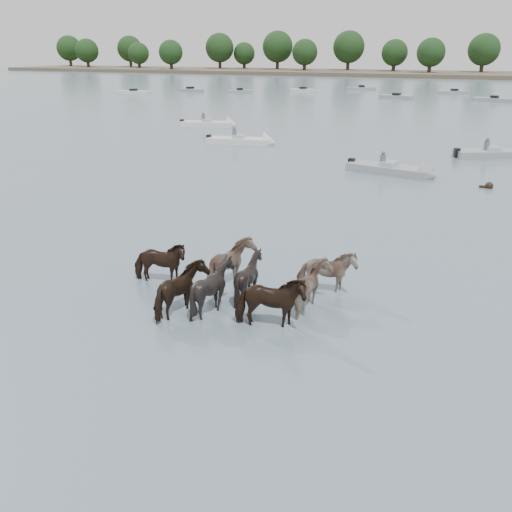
% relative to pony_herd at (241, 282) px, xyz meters
% --- Properties ---
extents(ground, '(400.00, 400.00, 0.00)m').
position_rel_pony_herd_xyz_m(ground, '(1.63, 0.30, -0.65)').
color(ground, '#4D606F').
rests_on(ground, ground).
extents(shoreline, '(160.00, 30.00, 1.00)m').
position_rel_pony_herd_xyz_m(shoreline, '(-68.37, 150.30, -0.15)').
color(shoreline, '#4C4233').
rests_on(shoreline, ground).
extents(pony_herd, '(7.07, 4.63, 1.64)m').
position_rel_pony_herd_xyz_m(pony_herd, '(0.00, 0.00, 0.00)').
color(pony_herd, black).
rests_on(pony_herd, ground).
extents(swimming_pony, '(0.72, 0.44, 0.44)m').
position_rel_pony_herd_xyz_m(swimming_pony, '(6.36, 18.21, -0.55)').
color(swimming_pony, black).
rests_on(swimming_pony, ground).
extents(motorboat_a, '(5.64, 2.54, 1.92)m').
position_rel_pony_herd_xyz_m(motorboat_a, '(-11.33, 26.37, -0.43)').
color(motorboat_a, silver).
rests_on(motorboat_a, ground).
extents(motorboat_b, '(5.65, 2.70, 1.92)m').
position_rel_pony_herd_xyz_m(motorboat_b, '(1.49, 19.69, -0.43)').
color(motorboat_b, gray).
rests_on(motorboat_b, ground).
extents(motorboat_c, '(5.57, 3.86, 1.92)m').
position_rel_pony_herd_xyz_m(motorboat_c, '(7.01, 28.31, -0.43)').
color(motorboat_c, gray).
rests_on(motorboat_c, ground).
extents(motorboat_f, '(5.64, 2.89, 1.92)m').
position_rel_pony_herd_xyz_m(motorboat_f, '(-18.47, 34.63, -0.43)').
color(motorboat_f, silver).
rests_on(motorboat_f, ground).
extents(distant_flotilla, '(103.87, 26.44, 0.93)m').
position_rel_pony_herd_xyz_m(distant_flotilla, '(2.65, 77.07, -0.40)').
color(distant_flotilla, silver).
rests_on(distant_flotilla, ground).
extents(treeline, '(148.66, 22.38, 12.15)m').
position_rel_pony_herd_xyz_m(treeline, '(-69.40, 153.42, 6.01)').
color(treeline, '#382619').
rests_on(treeline, ground).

